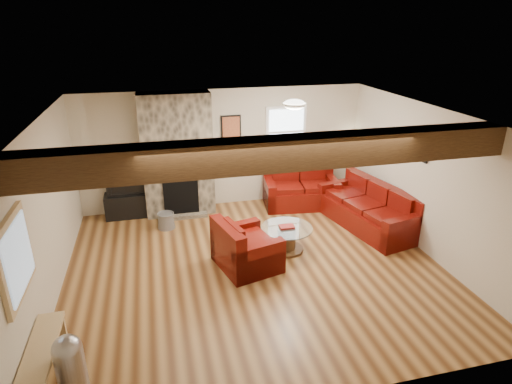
% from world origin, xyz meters
% --- Properties ---
extents(room, '(8.00, 8.00, 8.00)m').
position_xyz_m(room, '(0.00, 0.00, 1.25)').
color(room, '#5A3318').
rests_on(room, ground).
extents(floor, '(6.00, 6.00, 0.00)m').
position_xyz_m(floor, '(0.00, 0.00, 0.00)').
color(floor, '#5A3318').
rests_on(floor, ground).
extents(oak_beam, '(6.00, 0.36, 0.38)m').
position_xyz_m(oak_beam, '(0.00, -1.25, 2.31)').
color(oak_beam, black).
rests_on(oak_beam, room).
extents(chimney_breast, '(1.40, 0.67, 2.50)m').
position_xyz_m(chimney_breast, '(-1.00, 2.49, 1.22)').
color(chimney_breast, '#38332B').
rests_on(chimney_breast, floor).
extents(back_window, '(0.90, 0.08, 1.10)m').
position_xyz_m(back_window, '(1.35, 2.71, 1.55)').
color(back_window, white).
rests_on(back_window, room).
extents(hatch_window, '(0.08, 1.00, 0.90)m').
position_xyz_m(hatch_window, '(-2.96, -1.50, 1.45)').
color(hatch_window, tan).
rests_on(hatch_window, room).
extents(ceiling_dome, '(0.40, 0.40, 0.18)m').
position_xyz_m(ceiling_dome, '(0.90, 0.90, 2.44)').
color(ceiling_dome, white).
rests_on(ceiling_dome, room).
extents(artwork_back, '(0.42, 0.06, 0.52)m').
position_xyz_m(artwork_back, '(0.15, 2.71, 1.70)').
color(artwork_back, black).
rests_on(artwork_back, room).
extents(artwork_right, '(0.06, 0.55, 0.42)m').
position_xyz_m(artwork_right, '(2.96, 0.30, 1.75)').
color(artwork_right, black).
rests_on(artwork_right, room).
extents(sofa_three, '(1.33, 2.31, 0.84)m').
position_xyz_m(sofa_three, '(2.48, 0.94, 0.42)').
color(sofa_three, '#460805').
rests_on(sofa_three, floor).
extents(loveseat, '(1.66, 1.08, 0.83)m').
position_xyz_m(loveseat, '(1.57, 2.23, 0.41)').
color(loveseat, '#460805').
rests_on(loveseat, floor).
extents(armchair_red, '(1.10, 1.19, 0.81)m').
position_xyz_m(armchair_red, '(-0.12, 0.07, 0.40)').
color(armchair_red, '#460805').
rests_on(armchair_red, floor).
extents(coffee_table, '(0.90, 0.90, 0.47)m').
position_xyz_m(coffee_table, '(0.67, 0.41, 0.22)').
color(coffee_table, '#493017').
rests_on(coffee_table, floor).
extents(tv_cabinet, '(0.99, 0.40, 0.50)m').
position_xyz_m(tv_cabinet, '(-2.02, 2.53, 0.25)').
color(tv_cabinet, black).
rests_on(tv_cabinet, floor).
extents(television, '(0.84, 0.11, 0.49)m').
position_xyz_m(television, '(-2.02, 2.53, 0.74)').
color(television, black).
rests_on(television, tv_cabinet).
extents(floor_lamp, '(0.39, 0.39, 1.51)m').
position_xyz_m(floor_lamp, '(2.80, 2.55, 1.29)').
color(floor_lamp, '#B4894B').
rests_on(floor_lamp, floor).
extents(pine_bench, '(0.30, 1.28, 0.48)m').
position_xyz_m(pine_bench, '(-2.83, -1.82, 0.24)').
color(pine_bench, tan).
rests_on(pine_bench, floor).
extents(pedal_bin, '(0.38, 0.38, 0.77)m').
position_xyz_m(pedal_bin, '(-2.50, -2.05, 0.38)').
color(pedal_bin, '#9B9B9F').
rests_on(pedal_bin, floor).
extents(coal_bucket, '(0.34, 0.34, 0.32)m').
position_xyz_m(coal_bucket, '(-1.34, 1.80, 0.16)').
color(coal_bucket, gray).
rests_on(coal_bucket, floor).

